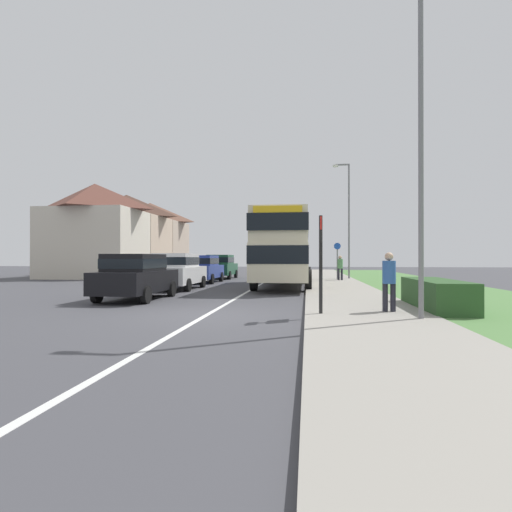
{
  "coord_description": "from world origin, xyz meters",
  "views": [
    {
      "loc": [
        2.66,
        -10.78,
        1.53
      ],
      "look_at": [
        0.58,
        6.15,
        1.6
      ],
      "focal_mm": 29.37,
      "sensor_mm": 36.0,
      "label": 1
    }
  ],
  "objects_px": {
    "parked_car_black": "(136,275)",
    "street_lamp_mid": "(347,214)",
    "parked_car_dark_green": "(221,266)",
    "parked_car_blue": "(203,268)",
    "cycle_route_sign": "(337,259)",
    "parked_car_white": "(177,270)",
    "pedestrian_walking_away": "(340,266)",
    "pedestrian_at_stop": "(389,279)",
    "bus_stop_sign": "(321,257)",
    "street_lamp_near": "(417,120)",
    "double_decker_bus": "(284,246)"
  },
  "relations": [
    {
      "from": "bus_stop_sign",
      "to": "cycle_route_sign",
      "type": "distance_m",
      "value": 17.5
    },
    {
      "from": "parked_car_black",
      "to": "pedestrian_at_stop",
      "type": "relative_size",
      "value": 2.56
    },
    {
      "from": "parked_car_dark_green",
      "to": "pedestrian_walking_away",
      "type": "xyz_separation_m",
      "value": [
        8.35,
        -3.13,
        0.03
      ]
    },
    {
      "from": "double_decker_bus",
      "to": "parked_car_black",
      "type": "height_order",
      "value": "double_decker_bus"
    },
    {
      "from": "cycle_route_sign",
      "to": "parked_car_white",
      "type": "bearing_deg",
      "value": -133.75
    },
    {
      "from": "parked_car_blue",
      "to": "street_lamp_mid",
      "type": "xyz_separation_m",
      "value": [
        9.07,
        4.12,
        3.61
      ]
    },
    {
      "from": "parked_car_black",
      "to": "street_lamp_mid",
      "type": "relative_size",
      "value": 0.54
    },
    {
      "from": "bus_stop_sign",
      "to": "double_decker_bus",
      "type": "bearing_deg",
      "value": 97.79
    },
    {
      "from": "pedestrian_walking_away",
      "to": "bus_stop_sign",
      "type": "height_order",
      "value": "bus_stop_sign"
    },
    {
      "from": "parked_car_blue",
      "to": "bus_stop_sign",
      "type": "bearing_deg",
      "value": -64.88
    },
    {
      "from": "parked_car_blue",
      "to": "street_lamp_near",
      "type": "bearing_deg",
      "value": -59.12
    },
    {
      "from": "double_decker_bus",
      "to": "parked_car_dark_green",
      "type": "bearing_deg",
      "value": 121.99
    },
    {
      "from": "pedestrian_at_stop",
      "to": "street_lamp_mid",
      "type": "relative_size",
      "value": 0.21
    },
    {
      "from": "double_decker_bus",
      "to": "parked_car_white",
      "type": "distance_m",
      "value": 5.7
    },
    {
      "from": "parked_car_dark_green",
      "to": "parked_car_blue",
      "type": "bearing_deg",
      "value": -90.68
    },
    {
      "from": "parked_car_white",
      "to": "street_lamp_near",
      "type": "height_order",
      "value": "street_lamp_near"
    },
    {
      "from": "parked_car_white",
      "to": "street_lamp_near",
      "type": "bearing_deg",
      "value": -47.13
    },
    {
      "from": "parked_car_dark_green",
      "to": "cycle_route_sign",
      "type": "height_order",
      "value": "cycle_route_sign"
    },
    {
      "from": "parked_car_black",
      "to": "pedestrian_walking_away",
      "type": "bearing_deg",
      "value": 56.44
    },
    {
      "from": "double_decker_bus",
      "to": "street_lamp_near",
      "type": "height_order",
      "value": "street_lamp_near"
    },
    {
      "from": "parked_car_black",
      "to": "parked_car_blue",
      "type": "height_order",
      "value": "parked_car_blue"
    },
    {
      "from": "double_decker_bus",
      "to": "street_lamp_mid",
      "type": "bearing_deg",
      "value": 61.09
    },
    {
      "from": "parked_car_white",
      "to": "cycle_route_sign",
      "type": "distance_m",
      "value": 11.88
    },
    {
      "from": "parked_car_white",
      "to": "bus_stop_sign",
      "type": "xyz_separation_m",
      "value": [
        6.57,
        -8.85,
        0.59
      ]
    },
    {
      "from": "parked_car_dark_green",
      "to": "street_lamp_mid",
      "type": "xyz_separation_m",
      "value": [
        9.01,
        -1.01,
        3.58
      ]
    },
    {
      "from": "parked_car_white",
      "to": "parked_car_blue",
      "type": "relative_size",
      "value": 0.99
    },
    {
      "from": "parked_car_dark_green",
      "to": "street_lamp_near",
      "type": "xyz_separation_m",
      "value": [
        8.81,
        -19.97,
        3.8
      ]
    },
    {
      "from": "parked_car_black",
      "to": "parked_car_white",
      "type": "relative_size",
      "value": 0.99
    },
    {
      "from": "parked_car_white",
      "to": "bus_stop_sign",
      "type": "distance_m",
      "value": 11.04
    },
    {
      "from": "pedestrian_at_stop",
      "to": "street_lamp_mid",
      "type": "bearing_deg",
      "value": 88.06
    },
    {
      "from": "pedestrian_at_stop",
      "to": "cycle_route_sign",
      "type": "relative_size",
      "value": 0.66
    },
    {
      "from": "parked_car_white",
      "to": "street_lamp_near",
      "type": "xyz_separation_m",
      "value": [
        8.77,
        -9.44,
        3.8
      ]
    },
    {
      "from": "street_lamp_near",
      "to": "cycle_route_sign",
      "type": "bearing_deg",
      "value": 91.77
    },
    {
      "from": "street_lamp_mid",
      "to": "pedestrian_walking_away",
      "type": "bearing_deg",
      "value": -107.28
    },
    {
      "from": "street_lamp_mid",
      "to": "parked_car_blue",
      "type": "bearing_deg",
      "value": -155.55
    },
    {
      "from": "parked_car_black",
      "to": "street_lamp_near",
      "type": "relative_size",
      "value": 0.51
    },
    {
      "from": "parked_car_white",
      "to": "cycle_route_sign",
      "type": "bearing_deg",
      "value": 46.25
    },
    {
      "from": "pedestrian_at_stop",
      "to": "street_lamp_mid",
      "type": "xyz_separation_m",
      "value": [
        0.6,
        17.77,
        3.55
      ]
    },
    {
      "from": "parked_car_white",
      "to": "parked_car_dark_green",
      "type": "relative_size",
      "value": 1.0
    },
    {
      "from": "pedestrian_at_stop",
      "to": "bus_stop_sign",
      "type": "bearing_deg",
      "value": -161.82
    },
    {
      "from": "parked_car_black",
      "to": "pedestrian_walking_away",
      "type": "xyz_separation_m",
      "value": [
        8.24,
        12.42,
        0.06
      ]
    },
    {
      "from": "parked_car_white",
      "to": "pedestrian_at_stop",
      "type": "xyz_separation_m",
      "value": [
        8.36,
        -8.26,
        0.03
      ]
    },
    {
      "from": "pedestrian_at_stop",
      "to": "cycle_route_sign",
      "type": "distance_m",
      "value": 16.84
    },
    {
      "from": "parked_car_blue",
      "to": "cycle_route_sign",
      "type": "distance_m",
      "value": 8.92
    },
    {
      "from": "parked_car_white",
      "to": "pedestrian_at_stop",
      "type": "distance_m",
      "value": 11.75
    },
    {
      "from": "pedestrian_walking_away",
      "to": "street_lamp_near",
      "type": "xyz_separation_m",
      "value": [
        0.46,
        -16.84,
        3.77
      ]
    },
    {
      "from": "bus_stop_sign",
      "to": "parked_car_dark_green",
      "type": "bearing_deg",
      "value": 108.86
    },
    {
      "from": "pedestrian_walking_away",
      "to": "street_lamp_near",
      "type": "height_order",
      "value": "street_lamp_near"
    },
    {
      "from": "cycle_route_sign",
      "to": "bus_stop_sign",
      "type": "bearing_deg",
      "value": -95.38
    },
    {
      "from": "parked_car_black",
      "to": "parked_car_dark_green",
      "type": "height_order",
      "value": "parked_car_dark_green"
    }
  ]
}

